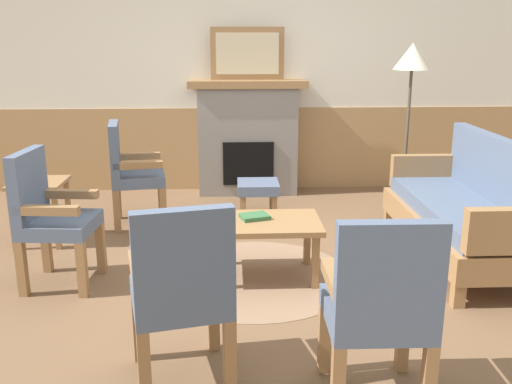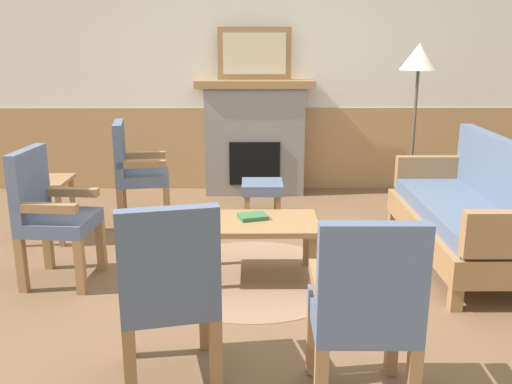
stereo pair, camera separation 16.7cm
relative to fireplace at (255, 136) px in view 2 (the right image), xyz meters
The scene contains 15 objects.
ground_plane 2.44m from the fireplace, 90.00° to the right, with size 14.00×14.00×0.00m, color brown.
wall_back 0.70m from the fireplace, 90.00° to the left, with size 7.20×0.14×2.70m.
fireplace is the anchor object (origin of this frame).
framed_picture 0.91m from the fireplace, 90.00° to the left, with size 0.80×0.04×0.56m.
couch 2.68m from the fireplace, 51.78° to the right, with size 0.70×1.80×0.98m.
coffee_table 2.40m from the fireplace, 90.66° to the right, with size 0.96×0.56×0.44m.
round_rug 2.48m from the fireplace, 90.66° to the right, with size 1.48×1.48×0.01m, color #896B51.
book_on_table 2.34m from the fireplace, 90.65° to the right, with size 0.20×0.16×0.03m, color #33663D.
footstool 1.01m from the fireplace, 85.73° to the right, with size 0.40×0.40×0.36m.
armchair_near_fireplace 2.86m from the fireplace, 121.34° to the right, with size 0.52×0.52×0.98m.
armchair_by_window_left 1.59m from the fireplace, 135.85° to the right, with size 0.55×0.55×0.98m.
armchair_front_left 3.97m from the fireplace, 82.90° to the right, with size 0.49×0.49×0.98m.
armchair_front_center 3.74m from the fireplace, 96.91° to the right, with size 0.57×0.57×0.98m.
side_table 2.42m from the fireplace, 139.67° to the right, with size 0.44×0.44×0.55m.
floor_lamp_by_couch 1.93m from the fireplace, 27.23° to the right, with size 0.36×0.36×1.68m.
Camera 2 is at (-0.03, -3.97, 1.74)m, focal length 39.76 mm.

